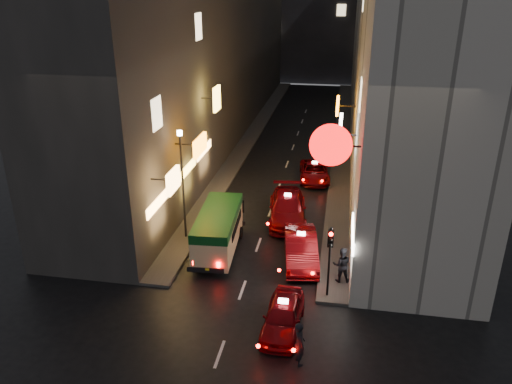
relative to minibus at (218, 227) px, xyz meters
The scene contains 14 objects.
building_left 24.10m from the minibus, 105.22° to the left, with size 7.53×52.00×18.00m.
building_right 25.38m from the minibus, 65.67° to the left, with size 8.17×52.16×18.00m.
building_far 54.96m from the minibus, 87.89° to the left, with size 30.00×10.00×22.00m, color #37373D.
sidewalk_left 22.26m from the minibus, 95.84° to the left, with size 1.50×52.00×0.15m, color #44413F.
sidewalk_right 23.00m from the minibus, 74.23° to the left, with size 1.50×52.00×0.15m, color #44413F.
minibus is the anchor object (origin of this frame).
taxi_near 7.31m from the minibus, 54.32° to the right, with size 2.14×4.87×1.70m.
taxi_second 4.50m from the minibus, ahead, with size 3.14×5.93×1.97m.
taxi_third 5.59m from the minibus, 54.87° to the left, with size 3.07×6.05×2.01m.
taxi_far 12.42m from the minibus, 69.34° to the left, with size 2.38×4.83×1.65m.
pedestrian_crossing 9.36m from the minibus, 56.85° to the right, with size 0.69×0.44×2.09m, color black.
pedestrian_sidewalk 6.88m from the minibus, 16.92° to the right, with size 0.76×0.48×2.03m, color black.
traffic_light 7.01m from the minibus, 29.80° to the right, with size 0.26×0.43×3.50m.
lamp_post 3.33m from the minibus, 153.59° to the left, with size 0.28×0.28×6.22m.
Camera 1 is at (4.15, -11.13, 13.58)m, focal length 35.00 mm.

